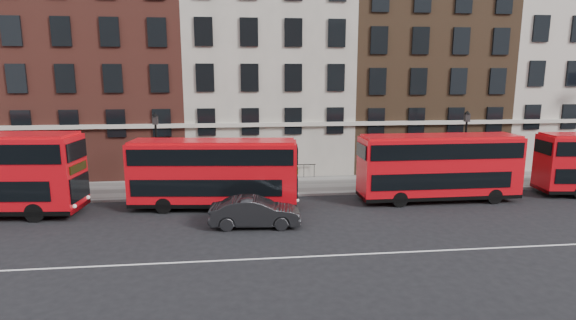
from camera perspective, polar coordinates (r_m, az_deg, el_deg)
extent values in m
plane|color=black|center=(21.97, 0.72, -10.19)|extent=(120.00, 120.00, 0.00)
cube|color=slate|center=(31.92, -1.66, -3.32)|extent=(80.00, 5.00, 0.15)
cube|color=gray|center=(29.51, -1.25, -4.50)|extent=(80.00, 0.30, 0.16)
cube|color=white|center=(20.13, 1.46, -12.21)|extent=(70.00, 0.12, 0.01)
cube|color=brown|center=(39.79, -22.11, 14.57)|extent=(12.80, 10.00, 22.00)
cube|color=#A19C8E|center=(38.46, -2.73, 13.24)|extent=(12.80, 10.00, 19.00)
cube|color=brown|center=(41.40, 15.80, 14.07)|extent=(12.80, 10.00, 21.00)
cube|color=beige|center=(47.65, 30.49, 11.93)|extent=(12.80, 10.00, 20.00)
cube|color=black|center=(27.87, -24.91, -3.15)|extent=(0.30, 2.32, 1.37)
cube|color=black|center=(27.63, -25.10, -0.87)|extent=(0.27, 2.00, 0.44)
cylinder|color=black|center=(27.98, -29.45, -5.84)|extent=(1.08, 0.39, 1.06)
cylinder|color=black|center=(30.00, -27.35, -4.60)|extent=(1.08, 0.39, 1.06)
cube|color=red|center=(26.85, -9.38, -1.63)|extent=(9.92, 3.35, 3.66)
cube|color=black|center=(27.27, -9.27, -5.16)|extent=(9.93, 3.39, 0.22)
cube|color=black|center=(27.03, -9.92, -2.92)|extent=(8.82, 3.30, 0.97)
cube|color=black|center=(26.63, -9.45, 0.75)|extent=(9.56, 3.38, 0.93)
cube|color=red|center=(26.51, -9.50, 2.33)|extent=(9.62, 3.14, 0.17)
cube|color=black|center=(26.69, 1.13, -3.14)|extent=(0.29, 2.03, 1.20)
cube|color=black|center=(26.47, 1.14, -1.06)|extent=(0.26, 1.76, 0.39)
cylinder|color=black|center=(25.96, -2.70, -5.78)|extent=(0.95, 0.36, 0.93)
cylinder|color=black|center=(27.95, -2.53, -4.57)|extent=(0.95, 0.36, 0.93)
cylinder|color=black|center=(26.86, -15.51, -5.60)|extent=(0.95, 0.36, 0.93)
cylinder|color=black|center=(28.79, -14.44, -4.45)|extent=(0.95, 0.36, 0.93)
cube|color=red|center=(29.58, 18.61, -0.82)|extent=(9.93, 2.39, 3.73)
cube|color=black|center=(29.96, 18.41, -4.10)|extent=(9.93, 2.42, 0.23)
cube|color=black|center=(29.59, 18.04, -2.04)|extent=(8.79, 2.46, 0.99)
cube|color=black|center=(29.37, 18.75, 1.39)|extent=(9.55, 2.46, 0.94)
cube|color=red|center=(29.27, 18.84, 2.85)|extent=(9.64, 2.20, 0.17)
cube|color=black|center=(32.14, 26.64, -1.85)|extent=(0.08, 2.08, 1.23)
cube|color=black|center=(31.95, 26.80, -0.08)|extent=(0.08, 1.80, 0.40)
cylinder|color=black|center=(30.55, 24.74, -4.22)|extent=(0.95, 0.27, 0.94)
cylinder|color=black|center=(32.31, 22.82, -3.28)|extent=(0.95, 0.27, 0.94)
cylinder|color=black|center=(27.94, 14.01, -4.88)|extent=(0.95, 0.27, 0.94)
cylinder|color=black|center=(29.86, 12.61, -3.80)|extent=(0.95, 0.27, 0.94)
cylinder|color=black|center=(36.04, 31.37, -2.66)|extent=(0.94, 0.36, 0.92)
imported|color=black|center=(23.71, -4.20, -6.62)|extent=(4.83, 1.96, 1.56)
cylinder|color=black|center=(30.32, -16.26, 0.08)|extent=(0.14, 0.14, 4.60)
cylinder|color=black|center=(30.74, -16.06, -3.58)|extent=(0.32, 0.32, 0.60)
cube|color=#262626|center=(29.97, -16.51, 4.87)|extent=(0.32, 0.32, 0.55)
cone|color=black|center=(29.94, -16.55, 5.54)|extent=(0.44, 0.44, 0.25)
cylinder|color=black|center=(33.13, 21.47, 0.64)|extent=(0.14, 0.14, 4.60)
cylinder|color=black|center=(33.52, 21.24, -2.72)|extent=(0.32, 0.32, 0.60)
cube|color=#262626|center=(32.81, 21.78, 5.03)|extent=(0.32, 0.32, 0.55)
cone|color=black|center=(32.78, 21.82, 5.64)|extent=(0.44, 0.44, 0.25)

